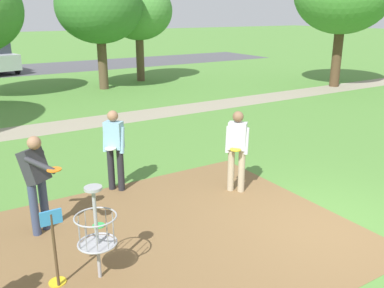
% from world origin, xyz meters
% --- Properties ---
extents(ground_plane, '(160.00, 160.00, 0.00)m').
position_xyz_m(ground_plane, '(0.00, 0.00, 0.00)').
color(ground_plane, '#518438').
extents(dirt_tee_pad, '(5.66, 4.99, 0.01)m').
position_xyz_m(dirt_tee_pad, '(-2.32, 1.20, 0.00)').
color(dirt_tee_pad, brown).
rests_on(dirt_tee_pad, ground).
extents(disc_golf_basket, '(0.98, 0.58, 1.39)m').
position_xyz_m(disc_golf_basket, '(-3.94, 0.80, 0.75)').
color(disc_golf_basket, '#9E9EA3').
rests_on(disc_golf_basket, ground).
extents(player_throwing, '(0.45, 0.46, 1.71)m').
position_xyz_m(player_throwing, '(-0.44, 2.13, 0.97)').
color(player_throwing, tan).
rests_on(player_throwing, ground).
extents(player_waiting_left, '(0.55, 1.15, 1.71)m').
position_xyz_m(player_waiting_left, '(-4.27, 2.52, 0.99)').
color(player_waiting_left, '#384260').
rests_on(player_waiting_left, ground).
extents(player_waiting_right, '(0.45, 0.46, 1.71)m').
position_xyz_m(player_waiting_right, '(-2.53, 3.51, 0.97)').
color(player_waiting_right, '#232328').
rests_on(player_waiting_right, ground).
extents(frisbee_mid_grass, '(0.24, 0.24, 0.02)m').
position_xyz_m(frisbee_mid_grass, '(-4.43, 0.98, 0.01)').
color(frisbee_mid_grass, gold).
rests_on(frisbee_mid_grass, ground).
extents(frisbee_far_left, '(0.22, 0.22, 0.02)m').
position_xyz_m(frisbee_far_left, '(-3.40, 2.21, 0.01)').
color(frisbee_far_left, green).
rests_on(frisbee_far_left, ground).
extents(tree_near_right, '(3.51, 3.51, 5.13)m').
position_xyz_m(tree_near_right, '(4.07, 16.37, 3.60)').
color(tree_near_right, brown).
rests_on(tree_near_right, ground).
extents(tree_mid_right, '(3.98, 3.98, 5.51)m').
position_xyz_m(tree_mid_right, '(1.50, 15.07, 3.80)').
color(tree_mid_right, brown).
rests_on(tree_mid_right, ground).
extents(parking_lot_strip, '(36.00, 6.00, 0.01)m').
position_xyz_m(parking_lot_strip, '(0.00, 24.50, 0.00)').
color(parking_lot_strip, '#4C4C51').
rests_on(parking_lot_strip, ground).
extents(gravel_path, '(40.00, 1.54, 0.00)m').
position_xyz_m(gravel_path, '(0.00, 9.21, 0.00)').
color(gravel_path, gray).
rests_on(gravel_path, ground).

